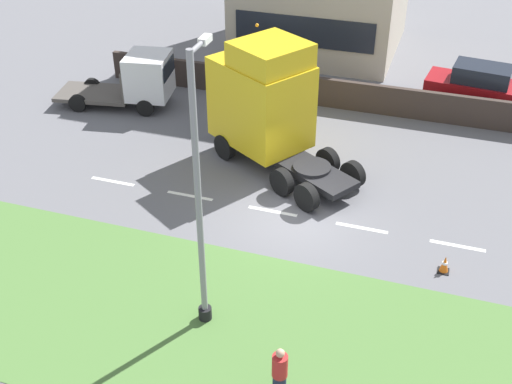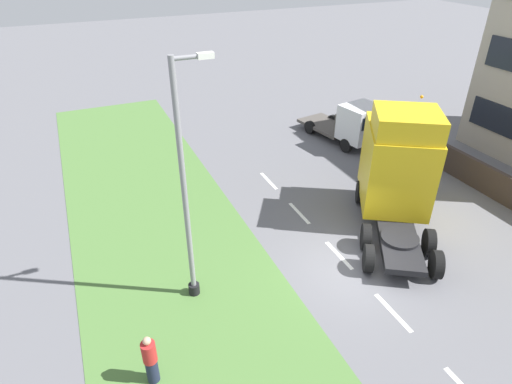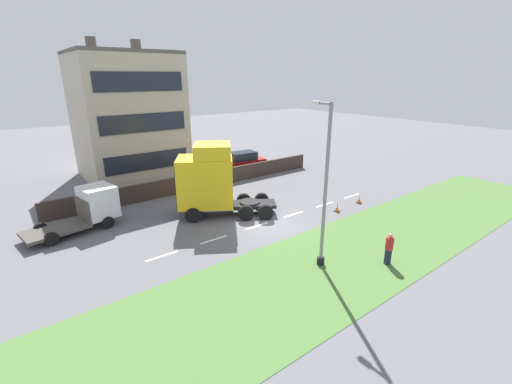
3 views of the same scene
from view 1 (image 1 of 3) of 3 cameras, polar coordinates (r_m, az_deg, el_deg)
name	(u,v)px [view 1 (image 1 of 3)]	position (r m, az deg, el deg)	size (l,w,h in m)	color
ground_plane	(297,216)	(22.69, 3.67, -2.12)	(120.00, 120.00, 0.00)	slate
grass_verge	(241,334)	(18.31, -1.33, -12.53)	(7.00, 44.00, 0.01)	#4C7538
lane_markings	(316,219)	(22.57, 5.39, -2.44)	(0.16, 17.80, 0.00)	white
boundary_wall	(349,95)	(30.03, 8.23, 8.50)	(0.25, 24.00, 1.37)	#382D28
lorry_cab	(265,103)	(24.84, 0.81, 7.94)	(5.56, 6.70, 5.10)	black
flatbed_truck	(139,79)	(30.22, -10.33, 9.83)	(2.95, 5.64, 2.55)	silver
parked_car	(477,89)	(31.22, 19.06, 8.68)	(2.38, 4.68, 2.16)	maroon
lamp_post	(200,212)	(16.49, -5.00, -1.80)	(1.31, 0.38, 8.08)	black
pedestrian	(280,375)	(16.26, 2.11, -15.92)	(0.39, 0.39, 1.70)	#1E233D
traffic_cone_lead	(445,264)	(20.94, 16.42, -6.18)	(0.36, 0.36, 0.58)	black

